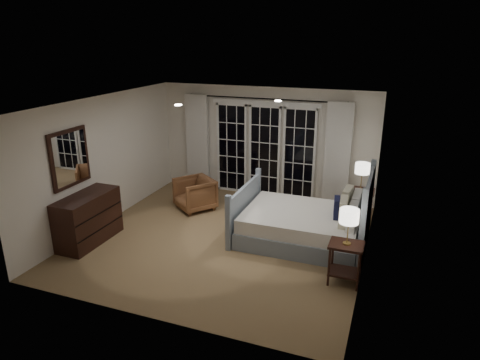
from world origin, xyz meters
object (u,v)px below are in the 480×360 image
(nightstand_left, at_px, (346,257))
(lamp_left, at_px, (349,217))
(bed, at_px, (305,224))
(armchair, at_px, (195,194))
(dresser, at_px, (88,219))
(lamp_right, at_px, (362,169))
(nightstand_right, at_px, (359,201))

(nightstand_left, xyz_separation_m, lamp_left, (-0.00, -0.00, 0.66))
(bed, xyz_separation_m, armchair, (-2.54, 0.66, 0.01))
(dresser, bearing_deg, bed, 20.88)
(nightstand_left, xyz_separation_m, armchair, (-3.40, 1.83, -0.09))
(bed, relative_size, lamp_right, 4.15)
(bed, relative_size, armchair, 3.01)
(bed, bearing_deg, dresser, -159.12)
(nightstand_right, relative_size, lamp_right, 1.26)
(nightstand_left, bearing_deg, lamp_left, -165.96)
(lamp_right, xyz_separation_m, armchair, (-3.36, -0.52, -0.78))
(nightstand_left, bearing_deg, dresser, -177.26)
(lamp_right, xyz_separation_m, dresser, (-4.47, -2.57, -0.68))
(armchair, relative_size, dresser, 0.59)
(bed, height_order, armchair, bed)
(nightstand_left, distance_m, armchair, 3.86)
(nightstand_right, xyz_separation_m, armchair, (-3.36, -0.52, -0.11))
(lamp_right, relative_size, dresser, 0.43)
(nightstand_left, relative_size, lamp_right, 1.20)
(nightstand_right, bearing_deg, armchair, -171.27)
(bed, relative_size, dresser, 1.79)
(bed, distance_m, lamp_right, 1.64)
(nightstand_right, distance_m, lamp_left, 2.44)
(bed, relative_size, nightstand_left, 3.46)
(lamp_left, bearing_deg, bed, 126.23)
(nightstand_left, bearing_deg, bed, 126.23)
(nightstand_left, height_order, armchair, armchair)
(nightstand_right, relative_size, armchair, 0.92)
(dresser, bearing_deg, armchair, 61.65)
(nightstand_right, xyz_separation_m, dresser, (-4.47, -2.57, -0.01))
(armchair, bearing_deg, bed, 22.98)
(bed, distance_m, armchair, 2.62)
(lamp_left, bearing_deg, armchair, 151.64)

